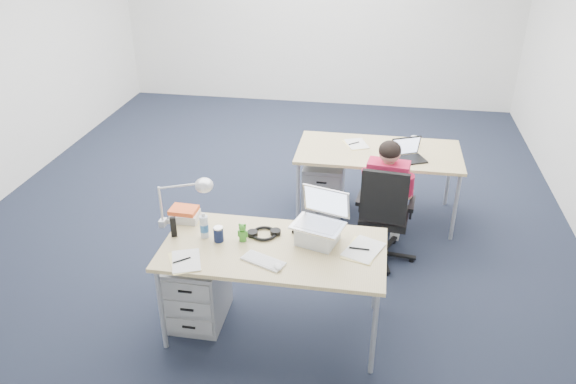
{
  "coord_description": "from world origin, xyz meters",
  "views": [
    {
      "loc": [
        0.99,
        -5.12,
        2.96
      ],
      "look_at": [
        0.33,
        -1.2,
        0.85
      ],
      "focal_mm": 35.0,
      "sensor_mm": 36.0,
      "label": 1
    }
  ],
  "objects_px": {
    "water_bottle": "(204,225)",
    "sunglasses": "(298,233)",
    "desk_far": "(379,155)",
    "seated_person": "(387,195)",
    "wireless_keyboard": "(263,261)",
    "office_chair": "(382,233)",
    "can_koozie": "(218,234)",
    "headphones": "(264,233)",
    "dark_laptop": "(410,150)",
    "desk_near": "(274,253)",
    "book_stack": "(184,214)",
    "drawer_pedestal_near": "(198,289)",
    "bear_figurine": "(243,232)",
    "far_cup": "(414,141)",
    "computer_mouse": "(278,267)",
    "desk_lamp": "(177,201)",
    "silver_laptop": "(318,220)",
    "cordless_phone": "(173,227)",
    "drawer_pedestal_far": "(324,186)"
  },
  "relations": [
    {
      "from": "wireless_keyboard",
      "to": "sunglasses",
      "type": "height_order",
      "value": "sunglasses"
    },
    {
      "from": "drawer_pedestal_far",
      "to": "far_cup",
      "type": "height_order",
      "value": "far_cup"
    },
    {
      "from": "drawer_pedestal_near",
      "to": "far_cup",
      "type": "xyz_separation_m",
      "value": [
        1.64,
        2.01,
        0.51
      ]
    },
    {
      "from": "drawer_pedestal_near",
      "to": "bear_figurine",
      "type": "height_order",
      "value": "bear_figurine"
    },
    {
      "from": "desk_far",
      "to": "water_bottle",
      "type": "distance_m",
      "value": 2.18
    },
    {
      "from": "headphones",
      "to": "dark_laptop",
      "type": "distance_m",
      "value": 1.87
    },
    {
      "from": "office_chair",
      "to": "desk_lamp",
      "type": "distance_m",
      "value": 1.91
    },
    {
      "from": "desk_lamp",
      "to": "cordless_phone",
      "type": "bearing_deg",
      "value": -97.66
    },
    {
      "from": "seated_person",
      "to": "bear_figurine",
      "type": "distance_m",
      "value": 1.58
    },
    {
      "from": "book_stack",
      "to": "sunglasses",
      "type": "distance_m",
      "value": 0.9
    },
    {
      "from": "office_chair",
      "to": "can_koozie",
      "type": "bearing_deg",
      "value": -132.74
    },
    {
      "from": "headphones",
      "to": "book_stack",
      "type": "bearing_deg",
      "value": 153.93
    },
    {
      "from": "desk_far",
      "to": "desk_lamp",
      "type": "distance_m",
      "value": 2.25
    },
    {
      "from": "desk_far",
      "to": "far_cup",
      "type": "xyz_separation_m",
      "value": [
        0.34,
        0.17,
        0.1
      ]
    },
    {
      "from": "sunglasses",
      "to": "far_cup",
      "type": "height_order",
      "value": "far_cup"
    },
    {
      "from": "seated_person",
      "to": "drawer_pedestal_near",
      "type": "height_order",
      "value": "seated_person"
    },
    {
      "from": "wireless_keyboard",
      "to": "sunglasses",
      "type": "bearing_deg",
      "value": 88.09
    },
    {
      "from": "bear_figurine",
      "to": "wireless_keyboard",
      "type": "bearing_deg",
      "value": -72.66
    },
    {
      "from": "desk_far",
      "to": "headphones",
      "type": "height_order",
      "value": "headphones"
    },
    {
      "from": "drawer_pedestal_near",
      "to": "office_chair",
      "type": "bearing_deg",
      "value": 37.13
    },
    {
      "from": "seated_person",
      "to": "far_cup",
      "type": "xyz_separation_m",
      "value": [
        0.24,
        0.8,
        0.21
      ]
    },
    {
      "from": "drawer_pedestal_near",
      "to": "headphones",
      "type": "xyz_separation_m",
      "value": [
        0.5,
        0.14,
        0.48
      ]
    },
    {
      "from": "office_chair",
      "to": "desk_near",
      "type": "bearing_deg",
      "value": -120.36
    },
    {
      "from": "drawer_pedestal_near",
      "to": "computer_mouse",
      "type": "height_order",
      "value": "computer_mouse"
    },
    {
      "from": "silver_laptop",
      "to": "desk_lamp",
      "type": "relative_size",
      "value": 0.84
    },
    {
      "from": "wireless_keyboard",
      "to": "dark_laptop",
      "type": "distance_m",
      "value": 2.12
    },
    {
      "from": "wireless_keyboard",
      "to": "can_koozie",
      "type": "height_order",
      "value": "can_koozie"
    },
    {
      "from": "bear_figurine",
      "to": "dark_laptop",
      "type": "relative_size",
      "value": 0.48
    },
    {
      "from": "seated_person",
      "to": "desk_near",
      "type": "bearing_deg",
      "value": -115.43
    },
    {
      "from": "seated_person",
      "to": "dark_laptop",
      "type": "height_order",
      "value": "seated_person"
    },
    {
      "from": "seated_person",
      "to": "drawer_pedestal_near",
      "type": "xyz_separation_m",
      "value": [
        -1.4,
        -1.21,
        -0.3
      ]
    },
    {
      "from": "drawer_pedestal_far",
      "to": "silver_laptop",
      "type": "relative_size",
      "value": 1.46
    },
    {
      "from": "water_bottle",
      "to": "book_stack",
      "type": "distance_m",
      "value": 0.31
    },
    {
      "from": "cordless_phone",
      "to": "drawer_pedestal_far",
      "type": "bearing_deg",
      "value": 41.72
    },
    {
      "from": "seated_person",
      "to": "water_bottle",
      "type": "bearing_deg",
      "value": -130.8
    },
    {
      "from": "can_koozie",
      "to": "desk_near",
      "type": "bearing_deg",
      "value": -2.81
    },
    {
      "from": "wireless_keyboard",
      "to": "dark_laptop",
      "type": "height_order",
      "value": "dark_laptop"
    },
    {
      "from": "cordless_phone",
      "to": "wireless_keyboard",
      "type": "bearing_deg",
      "value": -38.48
    },
    {
      "from": "desk_near",
      "to": "silver_laptop",
      "type": "height_order",
      "value": "silver_laptop"
    },
    {
      "from": "wireless_keyboard",
      "to": "office_chair",
      "type": "bearing_deg",
      "value": 79.84
    },
    {
      "from": "desk_near",
      "to": "desk_far",
      "type": "bearing_deg",
      "value": 69.28
    },
    {
      "from": "desk_far",
      "to": "seated_person",
      "type": "height_order",
      "value": "seated_person"
    },
    {
      "from": "wireless_keyboard",
      "to": "can_koozie",
      "type": "bearing_deg",
      "value": 174.5
    },
    {
      "from": "can_koozie",
      "to": "book_stack",
      "type": "relative_size",
      "value": 0.53
    },
    {
      "from": "headphones",
      "to": "book_stack",
      "type": "relative_size",
      "value": 1.13
    },
    {
      "from": "desk_near",
      "to": "dark_laptop",
      "type": "distance_m",
      "value": 1.95
    },
    {
      "from": "silver_laptop",
      "to": "book_stack",
      "type": "distance_m",
      "value": 1.07
    },
    {
      "from": "headphones",
      "to": "desk_far",
      "type": "bearing_deg",
      "value": 48.87
    },
    {
      "from": "office_chair",
      "to": "far_cup",
      "type": "bearing_deg",
      "value": 81.33
    },
    {
      "from": "water_bottle",
      "to": "sunglasses",
      "type": "bearing_deg",
      "value": 12.81
    }
  ]
}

